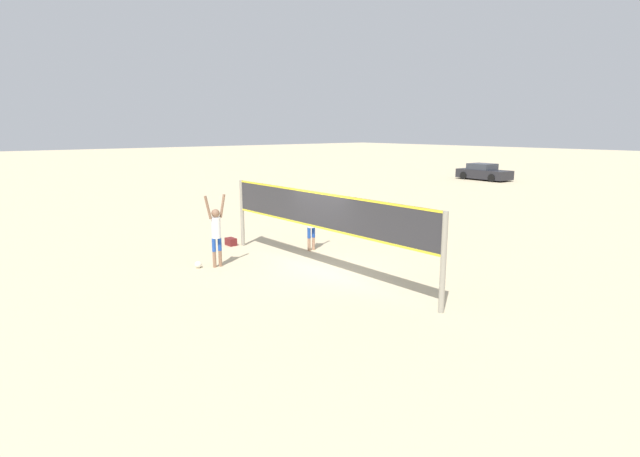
{
  "coord_description": "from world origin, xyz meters",
  "views": [
    {
      "loc": [
        11.16,
        -9.28,
        4.25
      ],
      "look_at": [
        0.0,
        0.0,
        1.33
      ],
      "focal_mm": 28.0,
      "sensor_mm": 36.0,
      "label": 1
    }
  ],
  "objects": [
    {
      "name": "gear_bag",
      "position": [
        -4.76,
        -0.33,
        0.14
      ],
      "size": [
        0.44,
        0.28,
        0.27
      ],
      "color": "maroon",
      "rests_on": "ground_plane"
    },
    {
      "name": "ground_plane",
      "position": [
        0.0,
        0.0,
        0.0
      ],
      "size": [
        200.0,
        200.0,
        0.0
      ],
      "primitive_type": "plane",
      "color": "beige"
    },
    {
      "name": "player_spiker",
      "position": [
        -2.46,
        -2.12,
        1.2
      ],
      "size": [
        0.28,
        0.72,
        2.26
      ],
      "rotation": [
        0.0,
        0.0,
        1.57
      ],
      "color": "#8C664C",
      "rests_on": "ground_plane"
    },
    {
      "name": "parked_car_near",
      "position": [
        -12.25,
        28.03,
        0.62
      ],
      "size": [
        4.55,
        2.17,
        1.37
      ],
      "rotation": [
        0.0,
        0.0,
        -0.06
      ],
      "color": "#232328",
      "rests_on": "ground_plane"
    },
    {
      "name": "player_blocker",
      "position": [
        -2.27,
        1.48,
        1.07
      ],
      "size": [
        0.28,
        0.69,
        2.04
      ],
      "rotation": [
        0.0,
        0.0,
        -1.57
      ],
      "color": "tan",
      "rests_on": "ground_plane"
    },
    {
      "name": "volleyball",
      "position": [
        -2.73,
        -2.65,
        0.11
      ],
      "size": [
        0.21,
        0.21,
        0.21
      ],
      "color": "silver",
      "rests_on": "ground_plane"
    },
    {
      "name": "volleyball_net",
      "position": [
        0.0,
        0.0,
        1.68
      ],
      "size": [
        9.03,
        0.14,
        2.41
      ],
      "color": "gray",
      "rests_on": "ground_plane"
    }
  ]
}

